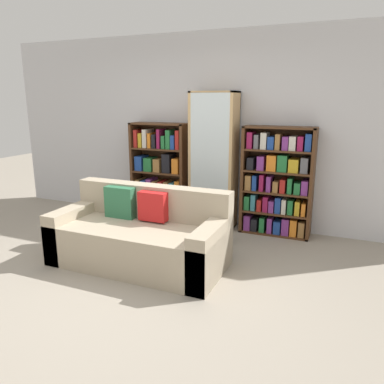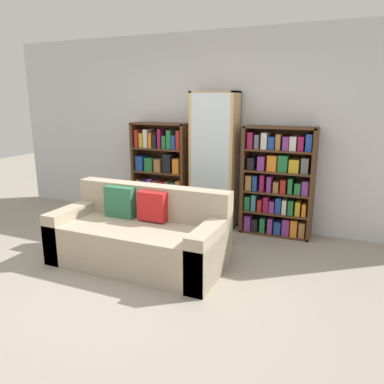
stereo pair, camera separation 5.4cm
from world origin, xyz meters
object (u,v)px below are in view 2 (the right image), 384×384
Objects in this scene: couch at (140,237)px; bookshelf_left at (161,173)px; display_cabinet at (214,161)px; wine_bottle at (229,231)px; bookshelf_right at (278,184)px.

couch is 1.68m from bookshelf_left.
wine_bottle is at bearing -52.96° from display_cabinet.
bookshelf_left is 1.00× the size of bookshelf_right.
couch is 1.31× the size of bookshelf_left.
bookshelf_right is at bearing 50.52° from wine_bottle.
bookshelf_right reaches higher than wine_bottle.
couch is 5.09× the size of wine_bottle.
display_cabinet is (0.32, 1.52, 0.65)m from couch.
bookshelf_left reaches higher than bookshelf_right.
display_cabinet is 0.93m from bookshelf_right.
wine_bottle is at bearing 52.60° from couch.
display_cabinet reaches higher than bookshelf_left.
couch is 1.68m from display_cabinet.
bookshelf_left is 1.50m from wine_bottle.
couch is 1.22m from wine_bottle.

